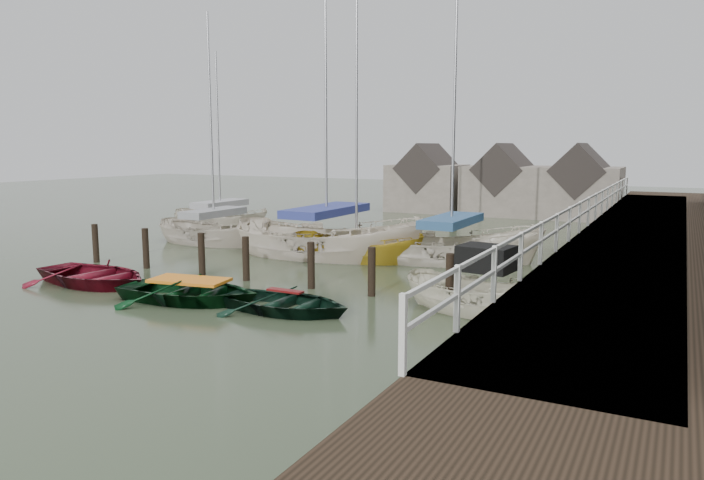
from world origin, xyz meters
The scene contains 13 objects.
ground centered at (0.00, 0.00, 0.00)m, with size 120.00×120.00×0.00m, color #2D3723.
pier centered at (9.48, 10.00, 0.71)m, with size 3.04×32.00×2.70m.
mooring_pilings centered at (-1.11, 3.00, 0.50)m, with size 13.72×0.22×1.80m.
far_sheds centered at (0.83, 26.00, 1.86)m, with size 14.00×4.08×4.39m.
rowboat_red centered at (-4.93, 0.35, 0.00)m, with size 3.03×4.24×0.88m, color maroon.
rowboat_green centered at (-0.91, 0.11, 0.00)m, with size 2.90×4.06×0.84m, color black.
rowboat_dkgreen centered at (2.00, 0.43, 0.00)m, with size 2.58×3.61×0.75m, color black.
motorboat centered at (6.53, 2.58, 0.10)m, with size 4.42×2.10×2.54m.
sailboat_a centered at (-7.08, 8.48, 0.07)m, with size 5.82×2.24×10.81m.
sailboat_b centered at (-1.12, 7.92, 0.06)m, with size 8.03×3.58×11.13m.
sailboat_c centered at (0.16, 7.91, 0.02)m, with size 5.39×2.09×11.08m.
sailboat_d centered at (3.47, 9.06, 0.07)m, with size 7.07×4.36×13.06m.
sailboat_e centered at (-9.64, 12.00, 0.06)m, with size 5.83×2.33×9.86m.
Camera 1 is at (10.79, -12.58, 4.20)m, focal length 32.00 mm.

